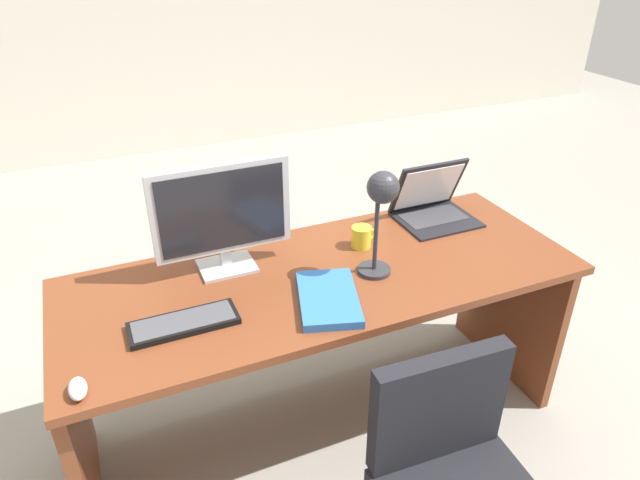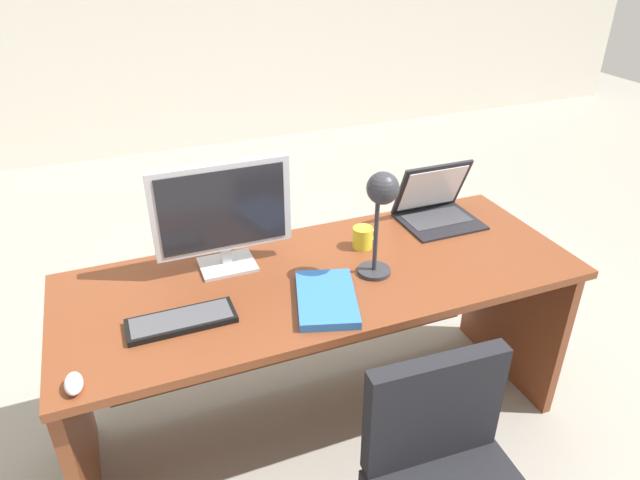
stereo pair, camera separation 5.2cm
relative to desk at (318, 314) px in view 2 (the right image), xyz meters
name	(u,v)px [view 2 (the right image)]	position (x,y,z in m)	size (l,w,h in m)	color
ground	(236,253)	(0.00, 1.45, -0.52)	(12.00, 12.00, 0.00)	gray
desk	(318,314)	(0.00, 0.00, 0.00)	(1.87, 0.72, 0.75)	brown
monitor	(222,211)	(-0.31, 0.12, 0.45)	(0.49, 0.16, 0.40)	#B7BABF
laptop	(435,202)	(0.60, 0.18, 0.30)	(0.32, 0.27, 0.25)	black
keyboard	(181,321)	(-0.53, -0.16, 0.23)	(0.34, 0.12, 0.02)	black
mouse	(74,383)	(-0.85, -0.34, 0.24)	(0.05, 0.09, 0.04)	silver
desk_lamp	(381,202)	(0.17, -0.14, 0.52)	(0.12, 0.14, 0.40)	#2D2D33
book	(326,298)	(-0.06, -0.22, 0.24)	(0.28, 0.36, 0.03)	blue
coffee_mug	(363,237)	(0.21, 0.07, 0.26)	(0.10, 0.08, 0.08)	yellow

